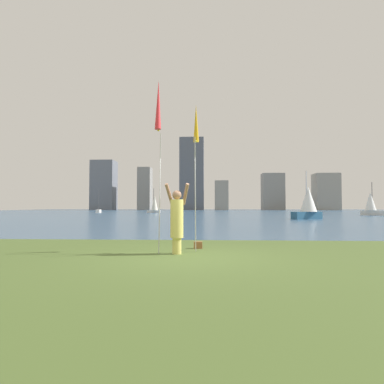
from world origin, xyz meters
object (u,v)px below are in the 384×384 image
kite_flag_left (158,109)px  kite_flag_right (196,128)px  sailboat_0 (99,211)px  bag (198,245)px  person (177,219)px  sailboat_5 (308,203)px  sailboat_2 (371,204)px  sailboat_1 (154,204)px

kite_flag_left → kite_flag_right: size_ratio=1.11×
kite_flag_right → sailboat_0: bearing=110.9°
kite_flag_right → bag: size_ratio=16.66×
person → kite_flag_left: size_ratio=0.41×
kite_flag_right → sailboat_5: size_ratio=0.89×
sailboat_2 → person: bearing=-120.4°
kite_flag_right → sailboat_2: bearing=59.7°
person → sailboat_0: sailboat_0 is taller
kite_flag_right → sailboat_5: (9.67, 23.55, -1.90)m
bag → sailboat_0: sailboat_0 is taller
sailboat_0 → sailboat_1: sailboat_1 is taller
sailboat_0 → sailboat_1: 10.29m
sailboat_0 → sailboat_5: size_ratio=0.89×
kite_flag_left → kite_flag_right: 1.29m
sailboat_0 → bag: bearing=-68.9°
person → sailboat_1: sailboat_1 is taller
person → kite_flag_right: size_ratio=0.45×
kite_flag_left → sailboat_0: 56.67m
kite_flag_left → sailboat_2: bearing=59.2°
kite_flag_left → bag: size_ratio=18.47×
person → sailboat_1: size_ratio=0.41×
sailboat_0 → person: bearing=-69.8°
bag → sailboat_2: sailboat_2 is taller
bag → sailboat_2: (21.77, 36.89, 1.38)m
sailboat_5 → sailboat_0: bearing=135.7°
bag → kite_flag_right: bearing=-94.5°
person → sailboat_5: bearing=70.2°
bag → sailboat_5: size_ratio=0.05×
bag → sailboat_1: sailboat_1 is taller
person → bag: person is taller
sailboat_2 → sailboat_5: (-12.14, -13.83, 0.03)m
bag → sailboat_1: bearing=100.6°
sailboat_2 → sailboat_5: size_ratio=0.97×
sailboat_1 → sailboat_5: (19.48, -29.77, -0.10)m
person → sailboat_1: (-9.34, 53.99, 0.72)m
kite_flag_left → person: bearing=19.3°
person → sailboat_2: sailboat_2 is taller
person → kite_flag_right: 2.65m
sailboat_5 → sailboat_1: bearing=123.2°
sailboat_1 → sailboat_2: bearing=-26.8°
kite_flag_right → sailboat_1: sailboat_1 is taller
kite_flag_left → sailboat_0: bearing=109.7°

